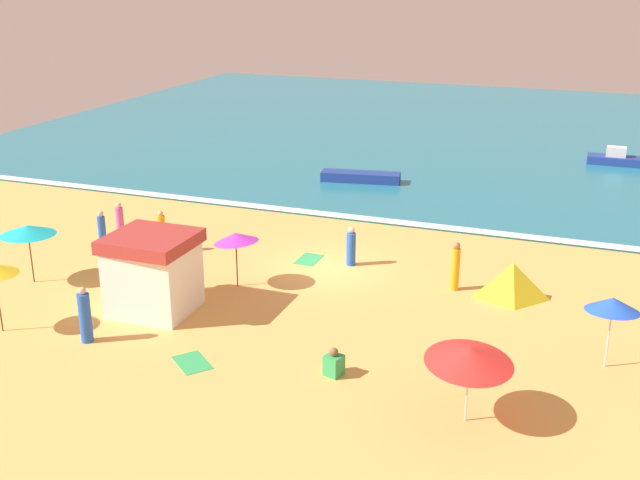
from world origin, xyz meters
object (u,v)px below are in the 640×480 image
object	(u,v)px
beach_tent	(512,281)
small_boat_0	(361,177)
beach_umbrella_2	(470,355)
beachgoer_4	(455,267)
beachgoer_2	(334,364)
beachgoer_6	(351,247)
beachgoer_3	(102,234)
beach_umbrella_0	(236,238)
beach_umbrella_4	(28,230)
beachgoer_5	(162,233)
beach_umbrella_3	(613,305)
beachgoer_0	(120,220)
lifeguard_cabana	(153,272)
beachgoer_1	(85,316)
small_boat_1	(615,159)

from	to	relation	value
beach_tent	small_boat_0	distance (m)	16.29
beach_umbrella_2	beachgoer_4	distance (m)	8.90
beachgoer_2	beachgoer_6	distance (m)	8.89
beachgoer_2	beachgoer_4	size ratio (longest dim) A/B	0.47
beachgoer_2	beachgoer_3	size ratio (longest dim) A/B	0.45
beach_umbrella_2	small_boat_0	size ratio (longest dim) A/B	0.75
beach_umbrella_0	beach_tent	world-z (taller)	beach_umbrella_0
beach_umbrella_4	beachgoer_5	bearing A→B (deg)	58.15
beach_umbrella_3	beach_umbrella_4	xyz separation A→B (m)	(-20.32, -0.62, 0.04)
beachgoer_6	small_boat_0	bearing A→B (deg)	106.05
beachgoer_0	beachgoer_4	world-z (taller)	beachgoer_4
lifeguard_cabana	small_boat_0	bearing A→B (deg)	85.22
beach_umbrella_2	beachgoer_0	bearing A→B (deg)	151.01
beach_umbrella_3	beachgoer_5	bearing A→B (deg)	167.37
beachgoer_4	beachgoer_1	bearing A→B (deg)	-140.56
beach_umbrella_2	small_boat_1	distance (m)	30.61
beach_umbrella_3	beachgoer_1	xyz separation A→B (m)	(-15.41, -4.04, -1.15)
beach_umbrella_2	beach_umbrella_4	world-z (taller)	beach_umbrella_4
beach_umbrella_0	beach_umbrella_2	xyz separation A→B (m)	(9.66, -6.14, 0.02)
beachgoer_1	beachgoer_3	world-z (taller)	beachgoer_3
beachgoer_0	small_boat_1	bearing A→B (deg)	46.45
beach_umbrella_3	beachgoer_1	size ratio (longest dim) A/B	1.23
beachgoer_4	beach_tent	bearing A→B (deg)	-4.29
beachgoer_0	small_boat_1	world-z (taller)	beachgoer_0
beachgoer_6	small_boat_0	size ratio (longest dim) A/B	0.36
beach_umbrella_0	beach_umbrella_3	size ratio (longest dim) A/B	0.95
beachgoer_4	beachgoer_5	size ratio (longest dim) A/B	1.03
lifeguard_cabana	beach_tent	world-z (taller)	lifeguard_cabana
beachgoer_3	beachgoer_4	size ratio (longest dim) A/B	1.04
beach_umbrella_2	beachgoer_1	distance (m)	12.13
beachgoer_3	small_boat_1	xyz separation A→B (m)	(19.26, 23.34, -0.48)
lifeguard_cabana	beachgoer_4	world-z (taller)	lifeguard_cabana
beach_umbrella_2	beachgoer_6	bearing A→B (deg)	123.55
lifeguard_cabana	beachgoer_1	distance (m)	2.95
beachgoer_0	beachgoer_1	world-z (taller)	beachgoer_1
beach_umbrella_3	small_boat_0	bearing A→B (deg)	127.56
beach_umbrella_3	beach_tent	distance (m)	5.41
small_boat_1	beachgoer_6	bearing A→B (deg)	-114.46
beachgoer_4	beachgoer_6	distance (m)	4.47
beachgoer_4	beachgoer_5	xyz separation A→B (m)	(-12.12, -0.30, -0.05)
beach_tent	beachgoer_3	world-z (taller)	beachgoer_3
beach_umbrella_4	beachgoer_4	size ratio (longest dim) A/B	1.23
beach_umbrella_4	beachgoer_5	xyz separation A→B (m)	(2.82, 4.54, -1.21)
beach_tent	beachgoer_1	size ratio (longest dim) A/B	1.23
lifeguard_cabana	beachgoer_2	distance (m)	7.64
beach_umbrella_4	beachgoer_1	distance (m)	6.09
beachgoer_5	small_boat_1	bearing A→B (deg)	52.08
lifeguard_cabana	beachgoer_6	xyz separation A→B (m)	(4.93, 6.49, -0.66)
beach_umbrella_4	beachgoer_2	size ratio (longest dim) A/B	2.62
beachgoer_2	small_boat_0	world-z (taller)	beachgoer_2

